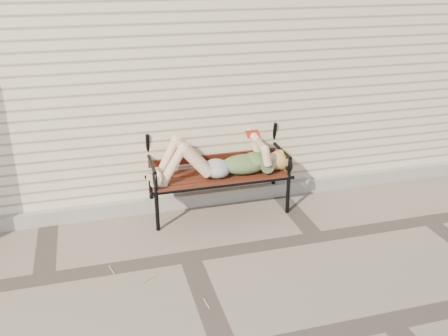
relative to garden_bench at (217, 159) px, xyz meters
name	(u,v)px	position (x,y,z in m)	size (l,w,h in m)	color
ground	(189,257)	(-0.49, -0.86, -0.56)	(80.00, 80.00, 0.00)	gray
house_wall	(139,38)	(-0.49, 2.14, 0.94)	(8.00, 4.00, 3.00)	#F4E0BE
foundation_strip	(170,202)	(-0.49, 0.11, -0.49)	(8.00, 0.10, 0.15)	#A8A598
garden_bench	(217,159)	(0.00, 0.00, 0.00)	(1.55, 0.62, 1.01)	black
reading_woman	(221,160)	(0.01, -0.12, 0.03)	(1.47, 0.33, 0.46)	#0B464F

